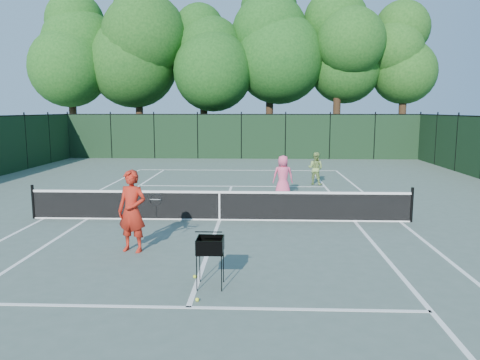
{
  "coord_description": "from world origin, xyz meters",
  "views": [
    {
      "loc": [
        1.19,
        -13.96,
        3.37
      ],
      "look_at": [
        0.59,
        1.0,
        1.1
      ],
      "focal_mm": 35.0,
      "sensor_mm": 36.0,
      "label": 1
    }
  ],
  "objects_px": {
    "player_green": "(316,168)",
    "player_pink": "(283,176)",
    "loose_ball_midcourt": "(195,277)",
    "loose_ball_near_cart": "(197,300)",
    "coach": "(132,211)",
    "ball_hopper": "(210,246)"
  },
  "relations": [
    {
      "from": "loose_ball_near_cart",
      "to": "player_pink",
      "type": "bearing_deg",
      "value": 78.73
    },
    {
      "from": "coach",
      "to": "player_green",
      "type": "height_order",
      "value": "coach"
    },
    {
      "from": "loose_ball_midcourt",
      "to": "loose_ball_near_cart",
      "type": "bearing_deg",
      "value": -79.99
    },
    {
      "from": "player_green",
      "to": "loose_ball_near_cart",
      "type": "xyz_separation_m",
      "value": [
        -3.63,
        -13.16,
        -0.7
      ]
    },
    {
      "from": "player_pink",
      "to": "ball_hopper",
      "type": "height_order",
      "value": "player_pink"
    },
    {
      "from": "player_pink",
      "to": "loose_ball_midcourt",
      "type": "height_order",
      "value": "player_pink"
    },
    {
      "from": "player_pink",
      "to": "loose_ball_near_cart",
      "type": "bearing_deg",
      "value": 76.86
    },
    {
      "from": "player_green",
      "to": "loose_ball_near_cart",
      "type": "relative_size",
      "value": 21.61
    },
    {
      "from": "ball_hopper",
      "to": "loose_ball_midcourt",
      "type": "xyz_separation_m",
      "value": [
        -0.37,
        0.43,
        -0.78
      ]
    },
    {
      "from": "player_green",
      "to": "player_pink",
      "type": "bearing_deg",
      "value": 89.31
    },
    {
      "from": "ball_hopper",
      "to": "loose_ball_midcourt",
      "type": "height_order",
      "value": "ball_hopper"
    },
    {
      "from": "ball_hopper",
      "to": "loose_ball_near_cart",
      "type": "height_order",
      "value": "ball_hopper"
    },
    {
      "from": "ball_hopper",
      "to": "player_pink",
      "type": "bearing_deg",
      "value": 74.49
    },
    {
      "from": "loose_ball_near_cart",
      "to": "loose_ball_midcourt",
      "type": "distance_m",
      "value": 1.16
    },
    {
      "from": "player_pink",
      "to": "loose_ball_midcourt",
      "type": "xyz_separation_m",
      "value": [
        -2.22,
        -8.98,
        -0.77
      ]
    },
    {
      "from": "player_green",
      "to": "ball_hopper",
      "type": "relative_size",
      "value": 1.52
    },
    {
      "from": "player_green",
      "to": "loose_ball_midcourt",
      "type": "height_order",
      "value": "player_green"
    },
    {
      "from": "ball_hopper",
      "to": "loose_ball_near_cart",
      "type": "xyz_separation_m",
      "value": [
        -0.16,
        -0.72,
        -0.78
      ]
    },
    {
      "from": "player_pink",
      "to": "loose_ball_midcourt",
      "type": "distance_m",
      "value": 9.28
    },
    {
      "from": "coach",
      "to": "loose_ball_near_cart",
      "type": "height_order",
      "value": "coach"
    },
    {
      "from": "coach",
      "to": "loose_ball_midcourt",
      "type": "bearing_deg",
      "value": -30.62
    },
    {
      "from": "loose_ball_near_cart",
      "to": "loose_ball_midcourt",
      "type": "height_order",
      "value": "same"
    }
  ]
}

